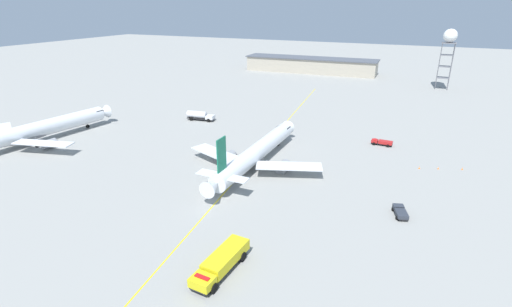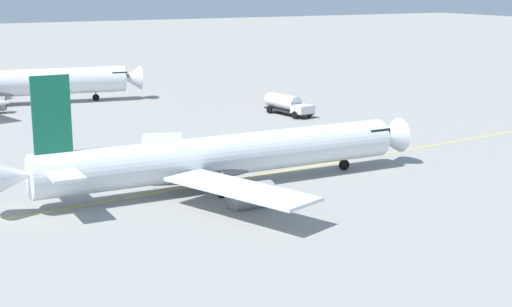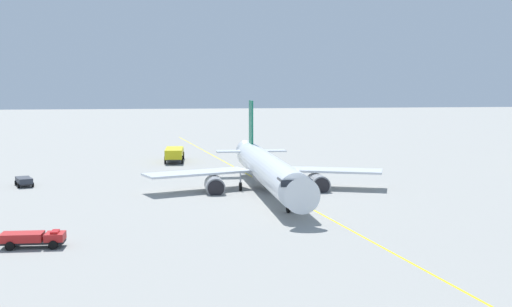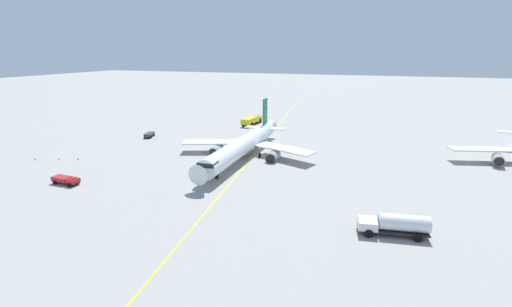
% 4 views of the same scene
% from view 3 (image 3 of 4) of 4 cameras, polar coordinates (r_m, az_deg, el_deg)
% --- Properties ---
extents(ground_plane, '(600.00, 600.00, 0.00)m').
position_cam_3_polar(ground_plane, '(86.47, 2.92, -3.10)').
color(ground_plane, gray).
extents(airliner_main, '(41.90, 32.21, 11.77)m').
position_cam_3_polar(airliner_main, '(83.57, 0.99, -1.49)').
color(airliner_main, silver).
rests_on(airliner_main, ground_plane).
extents(fire_tender_truck, '(11.09, 3.83, 2.50)m').
position_cam_3_polar(fire_tender_truck, '(117.67, -7.16, 0.04)').
color(fire_tender_truck, '#232326').
rests_on(fire_tender_truck, ground_plane).
extents(baggage_truck_truck, '(4.71, 3.11, 1.22)m').
position_cam_3_polar(baggage_truck_truck, '(94.02, -19.67, -2.27)').
color(baggage_truck_truck, '#232326').
rests_on(baggage_truck_truck, ground_plane).
extents(ops_pickup_truck, '(2.28, 5.30, 1.41)m').
position_cam_3_polar(ops_pickup_truck, '(58.53, -18.98, -7.03)').
color(ops_pickup_truck, '#232326').
rests_on(ops_pickup_truck, ground_plane).
extents(taxiway_centreline, '(177.53, 19.44, 0.01)m').
position_cam_3_polar(taxiway_centreline, '(86.52, 1.58, -3.09)').
color(taxiway_centreline, yellow).
rests_on(taxiway_centreline, ground_plane).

